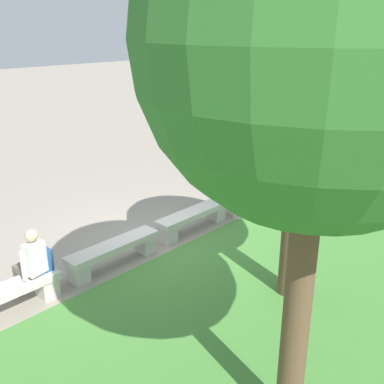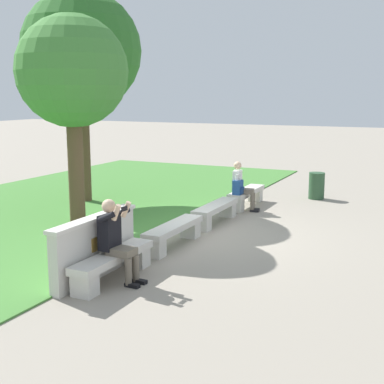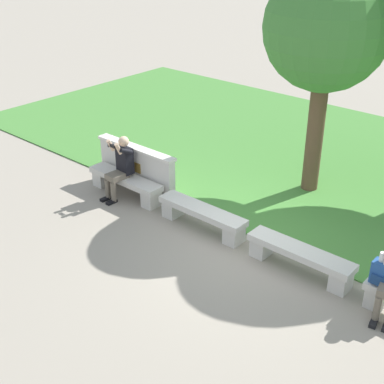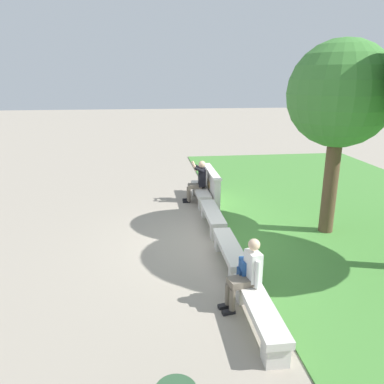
{
  "view_description": "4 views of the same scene",
  "coord_description": "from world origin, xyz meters",
  "px_view_note": "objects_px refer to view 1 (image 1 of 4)",
  "views": [
    {
      "loc": [
        5.36,
        6.06,
        4.17
      ],
      "look_at": [
        -1.19,
        -0.15,
        0.8
      ],
      "focal_mm": 42.0,
      "sensor_mm": 36.0,
      "label": 1
    },
    {
      "loc": [
        -10.01,
        -4.61,
        2.93
      ],
      "look_at": [
        -0.54,
        -0.15,
        1.01
      ],
      "focal_mm": 50.0,
      "sensor_mm": 36.0,
      "label": 2
    },
    {
      "loc": [
        4.52,
        -6.72,
        5.28
      ],
      "look_at": [
        -0.85,
        -0.52,
        1.06
      ],
      "focal_mm": 50.0,
      "sensor_mm": 36.0,
      "label": 3
    },
    {
      "loc": [
        8.02,
        -1.67,
        3.79
      ],
      "look_at": [
        -1.43,
        -0.49,
        0.87
      ],
      "focal_mm": 35.0,
      "sensor_mm": 36.0,
      "label": 4
    }
  ],
  "objects_px": {
    "person_photographer": "(251,175)",
    "bench_far": "(1,299)",
    "person_distant": "(31,262)",
    "backpack": "(42,261)",
    "bench_main": "(252,192)",
    "tree_left_background": "(305,85)",
    "bench_near": "(193,217)",
    "tree_behind_wall": "(323,42)",
    "bench_mid": "(114,251)"
  },
  "relations": [
    {
      "from": "bench_near",
      "to": "person_photographer",
      "type": "xyz_separation_m",
      "value": [
        -2.14,
        -0.08,
        0.44
      ]
    },
    {
      "from": "person_distant",
      "to": "bench_main",
      "type": "bearing_deg",
      "value": 179.35
    },
    {
      "from": "backpack",
      "to": "tree_left_background",
      "type": "distance_m",
      "value": 4.84
    },
    {
      "from": "tree_left_background",
      "to": "backpack",
      "type": "bearing_deg",
      "value": -45.81
    },
    {
      "from": "person_distant",
      "to": "tree_behind_wall",
      "type": "xyz_separation_m",
      "value": [
        -0.71,
        4.28,
        3.37
      ]
    },
    {
      "from": "bench_near",
      "to": "person_distant",
      "type": "xyz_separation_m",
      "value": [
        3.64,
        -0.06,
        0.37
      ]
    },
    {
      "from": "backpack",
      "to": "bench_main",
      "type": "bearing_deg",
      "value": 179.58
    },
    {
      "from": "bench_far",
      "to": "tree_left_background",
      "type": "xyz_separation_m",
      "value": [
        -3.53,
        2.82,
        3.08
      ]
    },
    {
      "from": "person_distant",
      "to": "tree_behind_wall",
      "type": "bearing_deg",
      "value": 99.46
    },
    {
      "from": "bench_mid",
      "to": "tree_left_background",
      "type": "bearing_deg",
      "value": 116.72
    },
    {
      "from": "person_distant",
      "to": "tree_left_background",
      "type": "xyz_separation_m",
      "value": [
        -2.95,
        2.88,
        2.71
      ]
    },
    {
      "from": "bench_near",
      "to": "person_distant",
      "type": "height_order",
      "value": "person_distant"
    },
    {
      "from": "bench_main",
      "to": "bench_far",
      "type": "height_order",
      "value": "same"
    },
    {
      "from": "bench_far",
      "to": "tree_behind_wall",
      "type": "height_order",
      "value": "tree_behind_wall"
    },
    {
      "from": "person_photographer",
      "to": "tree_behind_wall",
      "type": "bearing_deg",
      "value": 40.22
    },
    {
      "from": "person_photographer",
      "to": "person_distant",
      "type": "relative_size",
      "value": 1.05
    },
    {
      "from": "bench_main",
      "to": "person_distant",
      "type": "relative_size",
      "value": 1.49
    },
    {
      "from": "bench_main",
      "to": "person_distant",
      "type": "xyz_separation_m",
      "value": [
        5.75,
        -0.06,
        0.37
      ]
    },
    {
      "from": "bench_main",
      "to": "tree_behind_wall",
      "type": "xyz_separation_m",
      "value": [
        5.04,
        4.21,
        3.74
      ]
    },
    {
      "from": "person_distant",
      "to": "tree_behind_wall",
      "type": "relative_size",
      "value": 0.22
    },
    {
      "from": "person_photographer",
      "to": "tree_left_background",
      "type": "xyz_separation_m",
      "value": [
        2.83,
        2.89,
        2.64
      ]
    },
    {
      "from": "tree_behind_wall",
      "to": "person_photographer",
      "type": "bearing_deg",
      "value": -139.78
    },
    {
      "from": "bench_mid",
      "to": "person_photographer",
      "type": "xyz_separation_m",
      "value": [
        -4.25,
        -0.08,
        0.44
      ]
    },
    {
      "from": "bench_main",
      "to": "tree_behind_wall",
      "type": "relative_size",
      "value": 0.33
    },
    {
      "from": "bench_near",
      "to": "tree_left_background",
      "type": "relative_size",
      "value": 0.4
    },
    {
      "from": "person_photographer",
      "to": "bench_mid",
      "type": "bearing_deg",
      "value": 1.05
    },
    {
      "from": "bench_near",
      "to": "bench_far",
      "type": "bearing_deg",
      "value": 0.0
    },
    {
      "from": "backpack",
      "to": "tree_behind_wall",
      "type": "xyz_separation_m",
      "value": [
        -0.54,
        4.25,
        3.42
      ]
    },
    {
      "from": "bench_near",
      "to": "backpack",
      "type": "height_order",
      "value": "backpack"
    },
    {
      "from": "person_distant",
      "to": "backpack",
      "type": "xyz_separation_m",
      "value": [
        -0.18,
        0.02,
        -0.05
      ]
    },
    {
      "from": "bench_mid",
      "to": "tree_behind_wall",
      "type": "relative_size",
      "value": 0.33
    },
    {
      "from": "person_photographer",
      "to": "bench_far",
      "type": "bearing_deg",
      "value": 0.7
    },
    {
      "from": "backpack",
      "to": "tree_left_background",
      "type": "bearing_deg",
      "value": 134.19
    },
    {
      "from": "bench_near",
      "to": "bench_mid",
      "type": "relative_size",
      "value": 1.0
    },
    {
      "from": "backpack",
      "to": "tree_behind_wall",
      "type": "relative_size",
      "value": 0.08
    },
    {
      "from": "person_distant",
      "to": "tree_behind_wall",
      "type": "height_order",
      "value": "tree_behind_wall"
    },
    {
      "from": "bench_near",
      "to": "tree_behind_wall",
      "type": "xyz_separation_m",
      "value": [
        2.93,
        4.21,
        3.74
      ]
    },
    {
      "from": "bench_main",
      "to": "bench_far",
      "type": "relative_size",
      "value": 1.0
    },
    {
      "from": "tree_left_background",
      "to": "person_distant",
      "type": "bearing_deg",
      "value": -44.3
    },
    {
      "from": "bench_mid",
      "to": "backpack",
      "type": "relative_size",
      "value": 4.38
    },
    {
      "from": "bench_main",
      "to": "bench_near",
      "type": "height_order",
      "value": "same"
    },
    {
      "from": "bench_far",
      "to": "backpack",
      "type": "xyz_separation_m",
      "value": [
        -0.75,
        -0.04,
        0.33
      ]
    },
    {
      "from": "bench_main",
      "to": "bench_far",
      "type": "distance_m",
      "value": 6.33
    },
    {
      "from": "tree_left_background",
      "to": "bench_near",
      "type": "bearing_deg",
      "value": -103.8
    },
    {
      "from": "bench_main",
      "to": "person_photographer",
      "type": "bearing_deg",
      "value": -111.53
    },
    {
      "from": "bench_near",
      "to": "tree_behind_wall",
      "type": "height_order",
      "value": "tree_behind_wall"
    },
    {
      "from": "person_photographer",
      "to": "tree_left_background",
      "type": "bearing_deg",
      "value": 45.62
    },
    {
      "from": "bench_near",
      "to": "person_photographer",
      "type": "bearing_deg",
      "value": -177.92
    },
    {
      "from": "bench_main",
      "to": "bench_far",
      "type": "xyz_separation_m",
      "value": [
        6.33,
        0.0,
        0.0
      ]
    },
    {
      "from": "person_distant",
      "to": "tree_behind_wall",
      "type": "distance_m",
      "value": 5.49
    }
  ]
}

